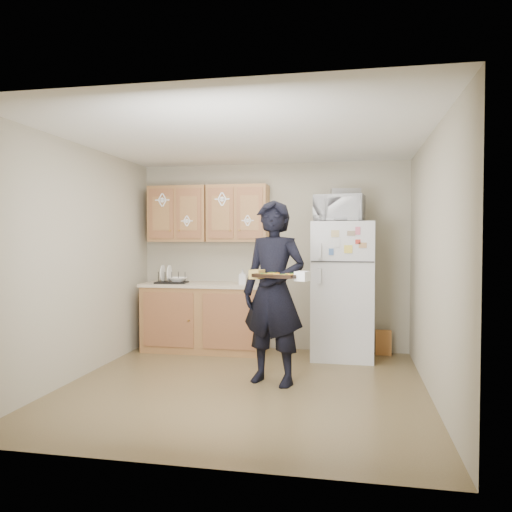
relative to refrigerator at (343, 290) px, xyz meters
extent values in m
plane|color=brown|center=(-0.95, -1.43, -0.85)|extent=(3.60, 3.60, 0.00)
plane|color=white|center=(-0.95, -1.43, 1.65)|extent=(3.60, 3.60, 0.00)
cube|color=#AAA28A|center=(-0.95, 0.37, 0.40)|extent=(3.60, 0.04, 2.50)
cube|color=#AAA28A|center=(-0.95, -3.23, 0.40)|extent=(3.60, 0.04, 2.50)
cube|color=#AAA28A|center=(-2.75, -1.43, 0.40)|extent=(0.04, 3.60, 2.50)
cube|color=#AAA28A|center=(0.85, -1.43, 0.40)|extent=(0.04, 3.60, 2.50)
cube|color=silver|center=(0.00, 0.00, 0.00)|extent=(0.75, 0.70, 1.70)
cube|color=brown|center=(-1.80, 0.05, -0.42)|extent=(1.60, 0.60, 0.86)
cube|color=beige|center=(-1.80, 0.05, 0.03)|extent=(1.64, 0.64, 0.04)
cube|color=brown|center=(-2.20, 0.18, 0.98)|extent=(0.80, 0.33, 0.75)
cube|color=brown|center=(-1.38, 0.18, 0.98)|extent=(0.80, 0.33, 0.75)
cube|color=gold|center=(0.52, 0.24, -0.69)|extent=(0.20, 0.07, 0.32)
imported|color=black|center=(-0.67, -1.26, 0.09)|extent=(0.80, 0.65, 1.88)
cube|color=black|center=(-0.58, -1.55, 0.28)|extent=(0.51, 0.44, 0.04)
cylinder|color=#FFA420|center=(-0.69, -1.58, 0.30)|extent=(0.14, 0.14, 0.02)
cylinder|color=#FFA420|center=(-0.50, -1.65, 0.30)|extent=(0.14, 0.14, 0.02)
cylinder|color=#FFA420|center=(-0.65, -1.45, 0.30)|extent=(0.14, 0.14, 0.02)
cylinder|color=#FFA420|center=(-0.46, -1.51, 0.30)|extent=(0.14, 0.14, 0.02)
imported|color=silver|center=(-0.04, -0.05, 1.01)|extent=(0.64, 0.47, 0.33)
cube|color=#AEAFB5|center=(0.03, -0.02, 1.22)|extent=(0.39, 0.30, 0.07)
cube|color=black|center=(-2.24, -0.01, 0.13)|extent=(0.43, 0.34, 0.16)
imported|color=white|center=(-2.16, -0.01, 0.10)|extent=(0.25, 0.25, 0.06)
imported|color=silver|center=(-1.28, 0.00, 0.15)|extent=(0.10, 0.10, 0.20)
camera|label=1|loc=(0.11, -6.29, 0.64)|focal=35.00mm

